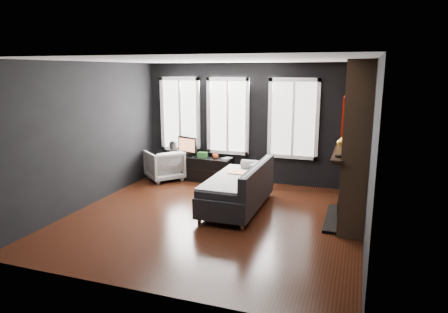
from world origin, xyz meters
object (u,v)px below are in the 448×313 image
(armchair, at_px, (164,164))
(mantel_vase, at_px, (342,141))
(sofa, at_px, (237,186))
(media_console, at_px, (199,168))
(mug, at_px, (215,155))
(monitor, at_px, (188,145))
(book, at_px, (224,153))

(armchair, bearing_deg, mantel_vase, 118.32)
(sofa, bearing_deg, media_console, 131.85)
(mug, bearing_deg, sofa, -57.50)
(mug, bearing_deg, armchair, -169.12)
(armchair, relative_size, mantel_vase, 4.53)
(media_console, distance_m, monitor, 0.61)
(media_console, relative_size, mantel_vase, 9.33)
(armchair, distance_m, book, 1.44)
(mug, height_order, mantel_vase, mantel_vase)
(armchair, relative_size, mug, 5.84)
(media_console, height_order, book, book)
(armchair, height_order, monitor, monitor)
(armchair, bearing_deg, sofa, 99.36)
(monitor, height_order, book, monitor)
(monitor, distance_m, mantel_vase, 3.78)
(armchair, distance_m, mug, 1.24)
(monitor, bearing_deg, mantel_vase, -0.79)
(media_console, distance_m, mug, 0.57)
(mug, xyz_separation_m, book, (0.19, 0.09, 0.04))
(armchair, relative_size, media_console, 0.49)
(mug, xyz_separation_m, mantel_vase, (2.80, -1.13, 0.69))
(sofa, distance_m, mantel_vase, 2.05)
(book, bearing_deg, media_console, -177.67)
(monitor, distance_m, book, 0.93)
(media_console, bearing_deg, sofa, -44.93)
(media_console, xyz_separation_m, mantel_vase, (3.25, -1.19, 1.03))
(mug, bearing_deg, monitor, 173.13)
(monitor, distance_m, mug, 0.76)
(media_console, bearing_deg, monitor, 178.05)
(sofa, bearing_deg, armchair, 148.75)
(media_console, relative_size, monitor, 2.85)
(monitor, relative_size, mantel_vase, 3.27)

